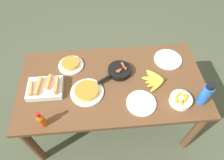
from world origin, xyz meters
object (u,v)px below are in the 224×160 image
object	(u,v)px
water_bottle	(206,94)
hot_sauce_bottle	(41,120)
skillet	(119,71)
frittata_plate_center	(71,64)
banana_bunch	(155,80)
empty_plate_far_left	(168,59)
frittata_plate_side	(87,91)
melon_tray	(45,88)
fruit_bowl_mango	(181,100)
empty_plate_near_front	(141,103)

from	to	relation	value
water_bottle	hot_sauce_bottle	xyz separation A→B (m)	(-1.20, -0.09, -0.03)
skillet	water_bottle	xyz separation A→B (m)	(0.61, -0.34, 0.08)
skillet	hot_sauce_bottle	xyz separation A→B (m)	(-0.59, -0.43, 0.04)
frittata_plate_center	skillet	bearing A→B (deg)	-15.80
banana_bunch	frittata_plate_center	xyz separation A→B (m)	(-0.71, 0.23, 0.00)
empty_plate_far_left	hot_sauce_bottle	xyz separation A→B (m)	(-1.05, -0.54, 0.06)
frittata_plate_center	frittata_plate_side	distance (m)	0.33
melon_tray	frittata_plate_center	distance (m)	0.31
frittata_plate_center	frittata_plate_side	xyz separation A→B (m)	(0.14, -0.30, 0.00)
hot_sauce_bottle	skillet	bearing A→B (deg)	35.89
banana_bunch	fruit_bowl_mango	world-z (taller)	fruit_bowl_mango
banana_bunch	skillet	world-z (taller)	skillet
empty_plate_far_left	water_bottle	bearing A→B (deg)	-72.00
empty_plate_near_front	empty_plate_far_left	world-z (taller)	same
melon_tray	skillet	world-z (taller)	melon_tray
fruit_bowl_mango	frittata_plate_center	bearing A→B (deg)	152.38
banana_bunch	empty_plate_far_left	world-z (taller)	banana_bunch
melon_tray	frittata_plate_side	size ratio (longest dim) A/B	1.05
melon_tray	empty_plate_far_left	distance (m)	1.09
hot_sauce_bottle	melon_tray	bearing A→B (deg)	93.24
frittata_plate_side	empty_plate_near_front	bearing A→B (deg)	-18.19
melon_tray	skillet	distance (m)	0.62
empty_plate_near_front	hot_sauce_bottle	xyz separation A→B (m)	(-0.73, -0.11, 0.06)
skillet	fruit_bowl_mango	bearing A→B (deg)	109.94
frittata_plate_center	fruit_bowl_mango	world-z (taller)	fruit_bowl_mango
frittata_plate_side	fruit_bowl_mango	xyz separation A→B (m)	(0.72, -0.15, 0.01)
fruit_bowl_mango	frittata_plate_side	bearing A→B (deg)	168.42
melon_tray	frittata_plate_side	world-z (taller)	melon_tray
banana_bunch	empty_plate_far_left	distance (m)	0.28
banana_bunch	skillet	bearing A→B (deg)	158.91
skillet	frittata_plate_center	bearing A→B (deg)	-48.95
frittata_plate_side	hot_sauce_bottle	distance (m)	0.40
skillet	frittata_plate_side	xyz separation A→B (m)	(-0.28, -0.18, -0.01)
melon_tray	empty_plate_near_front	bearing A→B (deg)	-14.37
fruit_bowl_mango	hot_sauce_bottle	bearing A→B (deg)	-174.57
melon_tray	frittata_plate_center	xyz separation A→B (m)	(0.19, 0.25, -0.01)
melon_tray	empty_plate_far_left	xyz separation A→B (m)	(1.07, 0.24, -0.02)
frittata_plate_center	empty_plate_far_left	size ratio (longest dim) A/B	0.89
frittata_plate_side	empty_plate_far_left	distance (m)	0.79
skillet	empty_plate_near_front	size ratio (longest dim) A/B	1.28
frittata_plate_center	hot_sauce_bottle	xyz separation A→B (m)	(-0.18, -0.55, 0.05)
skillet	melon_tray	bearing A→B (deg)	-21.25
fruit_bowl_mango	water_bottle	bearing A→B (deg)	-2.23
empty_plate_far_left	frittata_plate_side	bearing A→B (deg)	-158.12
frittata_plate_center	empty_plate_near_front	world-z (taller)	frittata_plate_center
empty_plate_near_front	empty_plate_far_left	size ratio (longest dim) A/B	0.93
melon_tray	empty_plate_near_front	distance (m)	0.77
empty_plate_near_front	empty_plate_far_left	xyz separation A→B (m)	(0.32, 0.43, -0.00)
banana_bunch	melon_tray	world-z (taller)	melon_tray
frittata_plate_center	empty_plate_far_left	distance (m)	0.88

